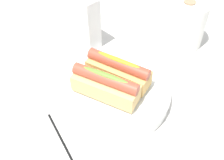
% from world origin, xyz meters
% --- Properties ---
extents(ground_plane, '(2.40, 2.40, 0.00)m').
position_xyz_m(ground_plane, '(0.00, 0.00, 0.00)').
color(ground_plane, beige).
extents(serving_bowl, '(0.27, 0.27, 0.04)m').
position_xyz_m(serving_bowl, '(0.01, 0.02, 0.02)').
color(serving_bowl, white).
rests_on(serving_bowl, ground_plane).
extents(hotdog_front, '(0.16, 0.08, 0.06)m').
position_xyz_m(hotdog_front, '(0.01, -0.01, 0.06)').
color(hotdog_front, '#DBB270').
rests_on(hotdog_front, serving_bowl).
extents(hotdog_back, '(0.15, 0.07, 0.06)m').
position_xyz_m(hotdog_back, '(0.01, 0.04, 0.06)').
color(hotdog_back, tan).
rests_on(hotdog_back, serving_bowl).
extents(water_glass, '(0.07, 0.07, 0.09)m').
position_xyz_m(water_glass, '(0.25, -0.03, 0.04)').
color(water_glass, white).
rests_on(water_glass, ground_plane).
extents(paper_towel_roll, '(0.11, 0.11, 0.13)m').
position_xyz_m(paper_towel_roll, '(0.05, 0.30, 0.07)').
color(paper_towel_roll, white).
rests_on(paper_towel_roll, ground_plane).
extents(napkin_box, '(0.12, 0.06, 0.15)m').
position_xyz_m(napkin_box, '(-0.18, 0.14, 0.07)').
color(napkin_box, white).
rests_on(napkin_box, ground_plane).
extents(chopstick_near, '(0.20, 0.09, 0.01)m').
position_xyz_m(chopstick_near, '(0.03, -0.16, 0.00)').
color(chopstick_near, black).
rests_on(chopstick_near, ground_plane).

